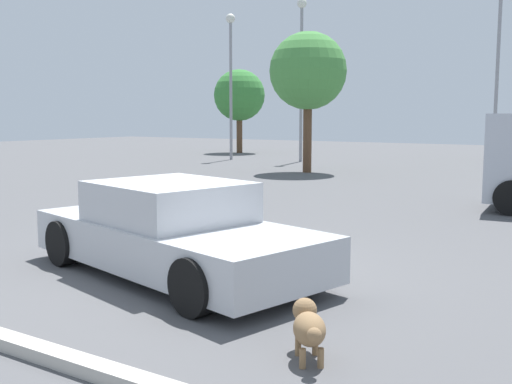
# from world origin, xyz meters

# --- Properties ---
(ground_plane) EXTENTS (80.00, 80.00, 0.00)m
(ground_plane) POSITION_xyz_m (0.00, 0.00, 0.00)
(ground_plane) COLOR #515154
(sedan_foreground) EXTENTS (4.74, 2.83, 1.24)m
(sedan_foreground) POSITION_xyz_m (-0.13, -0.07, 0.57)
(sedan_foreground) COLOR #B7BABF
(sedan_foreground) RESTS_ON ground_plane
(dog) EXTENTS (0.52, 0.61, 0.48)m
(dog) POSITION_xyz_m (2.70, -1.62, 0.30)
(dog) COLOR olive
(dog) RESTS_ON ground_plane
(light_post_near) EXTENTS (0.44, 0.44, 6.91)m
(light_post_near) POSITION_xyz_m (-11.80, 17.93, 4.64)
(light_post_near) COLOR gray
(light_post_near) RESTS_ON ground_plane
(light_post_mid) EXTENTS (0.44, 0.44, 7.37)m
(light_post_mid) POSITION_xyz_m (-8.34, 18.60, 4.90)
(light_post_mid) COLOR gray
(light_post_mid) RESTS_ON ground_plane
(light_post_far) EXTENTS (0.44, 0.44, 7.26)m
(light_post_far) POSITION_xyz_m (-0.09, 19.84, 4.84)
(light_post_far) COLOR gray
(light_post_far) RESTS_ON ground_plane
(tree_back_center) EXTENTS (2.91, 2.91, 4.74)m
(tree_back_center) POSITION_xyz_m (-14.54, 22.68, 3.26)
(tree_back_center) COLOR brown
(tree_back_center) RESTS_ON ground_plane
(tree_far_right) EXTENTS (2.86, 2.86, 5.19)m
(tree_far_right) POSITION_xyz_m (-5.57, 14.00, 3.73)
(tree_far_right) COLOR brown
(tree_far_right) RESTS_ON ground_plane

